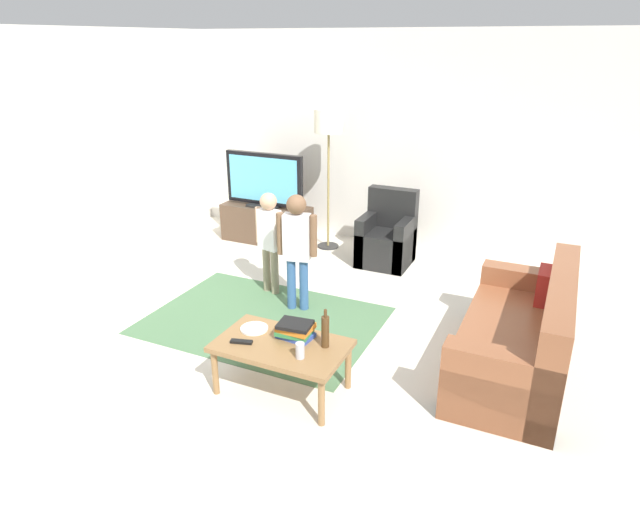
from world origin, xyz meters
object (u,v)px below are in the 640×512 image
(couch, at_px, (524,341))
(child_near_tv, at_px, (269,234))
(tv_stand, at_px, (267,224))
(soda_can, at_px, (300,351))
(book_stack, at_px, (295,330))
(armchair, at_px, (387,239))
(floor_lamp, at_px, (329,129))
(coffee_table, at_px, (282,349))
(tv, at_px, (264,181))
(plate, at_px, (254,329))
(bottle, at_px, (325,331))
(child_center, at_px, (297,242))
(tv_remote, at_px, (241,342))

(couch, xyz_separation_m, child_near_tv, (-2.64, 0.49, 0.38))
(tv_stand, distance_m, soda_can, 3.69)
(child_near_tv, xyz_separation_m, book_stack, (1.03, -1.42, -0.18))
(armchair, distance_m, child_near_tv, 1.64)
(floor_lamp, height_order, soda_can, floor_lamp)
(coffee_table, height_order, soda_can, soda_can)
(child_near_tv, bearing_deg, tv, 121.98)
(tv_stand, bearing_deg, coffee_table, -58.02)
(couch, xyz_separation_m, coffee_table, (-1.66, -1.06, 0.08))
(child_near_tv, relative_size, plate, 5.04)
(soda_can, bearing_deg, plate, 157.06)
(coffee_table, relative_size, book_stack, 3.51)
(floor_lamp, distance_m, plate, 3.26)
(tv_stand, relative_size, tv, 1.09)
(couch, distance_m, soda_can, 1.87)
(couch, bearing_deg, coffee_table, -147.38)
(tv, distance_m, bottle, 3.56)
(floor_lamp, bearing_deg, child_center, -75.57)
(tv_stand, height_order, tv, tv)
(floor_lamp, bearing_deg, child_near_tv, -89.60)
(floor_lamp, height_order, coffee_table, floor_lamp)
(child_near_tv, relative_size, bottle, 3.59)
(tv_stand, relative_size, book_stack, 4.21)
(couch, distance_m, child_near_tv, 2.71)
(coffee_table, bearing_deg, couch, 32.62)
(tv_stand, relative_size, child_near_tv, 1.08)
(tv_remote, relative_size, plate, 0.77)
(soda_can, height_order, plate, soda_can)
(floor_lamp, xyz_separation_m, bottle, (1.31, -2.99, -0.99))
(tv, height_order, child_near_tv, tv)
(book_stack, height_order, soda_can, book_stack)
(armchair, relative_size, book_stack, 3.16)
(child_near_tv, xyz_separation_m, soda_can, (1.20, -1.67, -0.19))
(floor_lamp, distance_m, tv_remote, 3.47)
(tv, xyz_separation_m, couch, (3.49, -1.85, -0.56))
(floor_lamp, xyz_separation_m, coffee_table, (0.99, -3.09, -1.17))
(book_stack, bearing_deg, tv_remote, -143.82)
(couch, bearing_deg, tv_remote, -148.64)
(tv_remote, xyz_separation_m, plate, (-0.02, 0.22, -0.00))
(tv_stand, bearing_deg, child_near_tv, -58.41)
(armchair, bearing_deg, child_near_tv, -122.75)
(tv, bearing_deg, coffee_table, -57.83)
(tv, distance_m, plate, 3.23)
(bottle, height_order, tv_remote, bottle)
(couch, height_order, child_center, child_center)
(tv, bearing_deg, child_center, -50.96)
(tv_remote, xyz_separation_m, soda_can, (0.50, 0.00, 0.05))
(couch, bearing_deg, armchair, 134.04)
(tv_stand, height_order, child_near_tv, child_near_tv)
(book_stack, relative_size, soda_can, 2.38)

